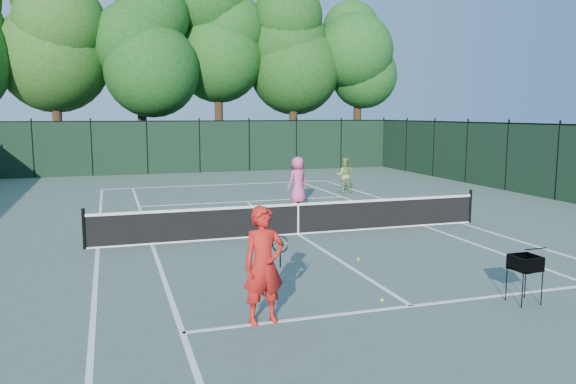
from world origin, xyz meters
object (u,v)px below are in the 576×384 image
object	(u,v)px
ball_hopper	(525,263)
player_pink	(298,180)
player_green	(344,175)
loose_ball_midcourt	(358,260)
loose_ball_near_cart	(382,300)
coach	(264,265)

from	to	relation	value
ball_hopper	player_pink	bearing A→B (deg)	78.68
player_pink	player_green	distance (m)	3.74
player_green	loose_ball_midcourt	bearing A→B (deg)	85.52
player_pink	player_green	size ratio (longest dim) A/B	1.19
ball_hopper	player_green	bearing A→B (deg)	66.98
player_pink	player_green	world-z (taller)	player_pink
player_pink	loose_ball_midcourt	xyz separation A→B (m)	(-1.40, -8.57, -0.87)
ball_hopper	loose_ball_midcourt	xyz separation A→B (m)	(-1.64, 3.63, -0.71)
loose_ball_midcourt	player_pink	bearing A→B (deg)	80.73
player_green	loose_ball_near_cart	size ratio (longest dim) A/B	22.43
coach	loose_ball_midcourt	size ratio (longest dim) A/B	28.97
coach	loose_ball_near_cart	size ratio (longest dim) A/B	28.97
loose_ball_near_cart	loose_ball_midcourt	size ratio (longest dim) A/B	1.00
loose_ball_near_cart	loose_ball_midcourt	distance (m)	2.92
coach	player_green	bearing A→B (deg)	54.87
loose_ball_midcourt	coach	bearing A→B (deg)	-135.38
player_pink	loose_ball_near_cart	bearing A→B (deg)	54.21
loose_ball_midcourt	player_green	bearing A→B (deg)	68.21
coach	player_green	world-z (taller)	coach
coach	loose_ball_near_cart	world-z (taller)	coach
player_pink	loose_ball_near_cart	world-z (taller)	player_pink
coach	player_pink	world-z (taller)	coach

